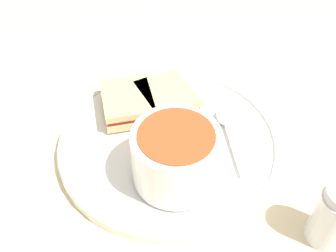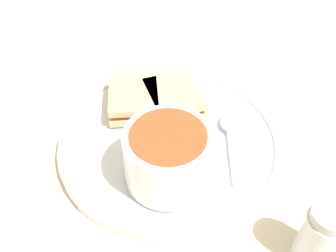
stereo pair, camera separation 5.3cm
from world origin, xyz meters
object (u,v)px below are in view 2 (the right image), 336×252
(sandwich_half_far, at_px, (134,99))
(salt_shaker, at_px, (319,236))
(soup_bowl, at_px, (167,156))
(spoon, at_px, (229,128))
(sandwich_half_near, at_px, (173,99))

(sandwich_half_far, bearing_deg, salt_shaker, 132.82)
(soup_bowl, height_order, spoon, soup_bowl)
(sandwich_half_far, bearing_deg, spoon, 159.71)
(spoon, relative_size, sandwich_half_far, 1.34)
(soup_bowl, bearing_deg, salt_shaker, 148.96)
(spoon, bearing_deg, sandwich_half_far, 70.82)
(soup_bowl, relative_size, sandwich_half_near, 1.02)
(sandwich_half_near, relative_size, salt_shaker, 1.20)
(sandwich_half_near, bearing_deg, soup_bowl, 85.97)
(sandwich_half_far, bearing_deg, soup_bowl, 110.83)
(spoon, xyz_separation_m, salt_shaker, (-0.08, 0.18, 0.02))
(soup_bowl, distance_m, spoon, 0.12)
(salt_shaker, bearing_deg, soup_bowl, -31.04)
(soup_bowl, relative_size, salt_shaker, 1.22)
(soup_bowl, bearing_deg, sandwich_half_near, -94.03)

